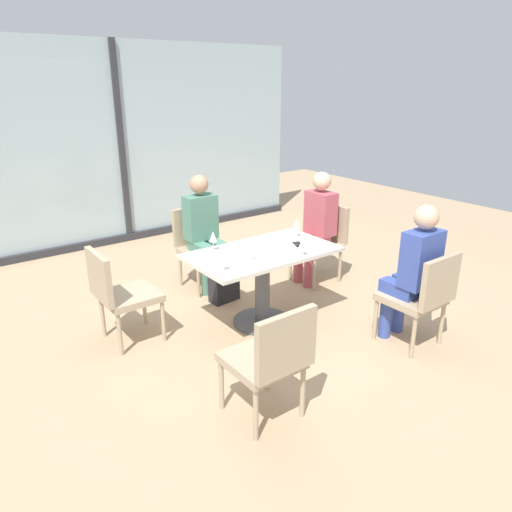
# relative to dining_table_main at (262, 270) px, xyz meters

# --- Properties ---
(ground_plane) EXTENTS (12.00, 12.00, 0.00)m
(ground_plane) POSITION_rel_dining_table_main_xyz_m (0.00, 0.00, -0.54)
(ground_plane) COLOR tan
(window_wall_backdrop) EXTENTS (5.65, 0.10, 2.70)m
(window_wall_backdrop) POSITION_rel_dining_table_main_xyz_m (0.00, 3.20, 0.67)
(window_wall_backdrop) COLOR #A1B7BC
(window_wall_backdrop) RESTS_ON ground_plane
(dining_table_main) EXTENTS (1.36, 0.76, 0.73)m
(dining_table_main) POSITION_rel_dining_table_main_xyz_m (0.00, 0.00, 0.00)
(dining_table_main) COLOR silver
(dining_table_main) RESTS_ON ground_plane
(chair_near_window) EXTENTS (0.46, 0.51, 0.87)m
(chair_near_window) POSITION_rel_dining_table_main_xyz_m (0.00, 1.15, -0.04)
(chair_near_window) COLOR tan
(chair_near_window) RESTS_ON ground_plane
(chair_front_right) EXTENTS (0.46, 0.50, 0.87)m
(chair_front_right) POSITION_rel_dining_table_main_xyz_m (0.81, -1.15, -0.04)
(chair_front_right) COLOR tan
(chair_front_right) RESTS_ON ground_plane
(chair_far_right) EXTENTS (0.50, 0.46, 0.87)m
(chair_far_right) POSITION_rel_dining_table_main_xyz_m (1.21, 0.45, -0.04)
(chair_far_right) COLOR tan
(chair_far_right) RESTS_ON ground_plane
(chair_far_left) EXTENTS (0.50, 0.46, 0.87)m
(chair_far_left) POSITION_rel_dining_table_main_xyz_m (-1.21, 0.45, -0.04)
(chair_far_left) COLOR tan
(chair_far_left) RESTS_ON ground_plane
(chair_front_left) EXTENTS (0.46, 0.50, 0.87)m
(chair_front_left) POSITION_rel_dining_table_main_xyz_m (-0.81, -1.15, -0.04)
(chair_front_left) COLOR tan
(chair_front_left) RESTS_ON ground_plane
(person_near_window) EXTENTS (0.34, 0.39, 1.26)m
(person_near_window) POSITION_rel_dining_table_main_xyz_m (-0.00, 1.04, 0.16)
(person_near_window) COLOR #4C7F6B
(person_near_window) RESTS_ON ground_plane
(person_front_right) EXTENTS (0.34, 0.39, 1.26)m
(person_front_right) POSITION_rel_dining_table_main_xyz_m (0.81, -1.04, 0.16)
(person_front_right) COLOR #384C9E
(person_front_right) RESTS_ON ground_plane
(person_far_right) EXTENTS (0.39, 0.34, 1.26)m
(person_far_right) POSITION_rel_dining_table_main_xyz_m (1.10, 0.45, 0.16)
(person_far_right) COLOR #B24C56
(person_far_right) RESTS_ON ground_plane
(wine_glass_0) EXTENTS (0.07, 0.07, 0.18)m
(wine_glass_0) POSITION_rel_dining_table_main_xyz_m (0.20, -0.32, 0.33)
(wine_glass_0) COLOR silver
(wine_glass_0) RESTS_ON dining_table_main
(wine_glass_1) EXTENTS (0.07, 0.07, 0.18)m
(wine_glass_1) POSITION_rel_dining_table_main_xyz_m (-0.36, 0.27, 0.33)
(wine_glass_1) COLOR silver
(wine_glass_1) RESTS_ON dining_table_main
(wine_glass_2) EXTENTS (0.07, 0.07, 0.18)m
(wine_glass_2) POSITION_rel_dining_table_main_xyz_m (-0.56, -0.20, 0.33)
(wine_glass_2) COLOR silver
(wine_glass_2) RESTS_ON dining_table_main
(wine_glass_3) EXTENTS (0.07, 0.07, 0.18)m
(wine_glass_3) POSITION_rel_dining_table_main_xyz_m (0.52, 0.13, 0.33)
(wine_glass_3) COLOR silver
(wine_glass_3) RESTS_ON dining_table_main
(coffee_cup) EXTENTS (0.08, 0.08, 0.09)m
(coffee_cup) POSITION_rel_dining_table_main_xyz_m (-0.24, -0.12, 0.24)
(coffee_cup) COLOR white
(coffee_cup) RESTS_ON dining_table_main
(cell_phone_on_table) EXTENTS (0.12, 0.16, 0.01)m
(cell_phone_on_table) POSITION_rel_dining_table_main_xyz_m (0.37, -0.06, 0.20)
(cell_phone_on_table) COLOR black
(cell_phone_on_table) RESTS_ON dining_table_main
(handbag_0) EXTENTS (0.31, 0.19, 0.28)m
(handbag_0) POSITION_rel_dining_table_main_xyz_m (-0.02, 0.63, -0.40)
(handbag_0) COLOR #232328
(handbag_0) RESTS_ON ground_plane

